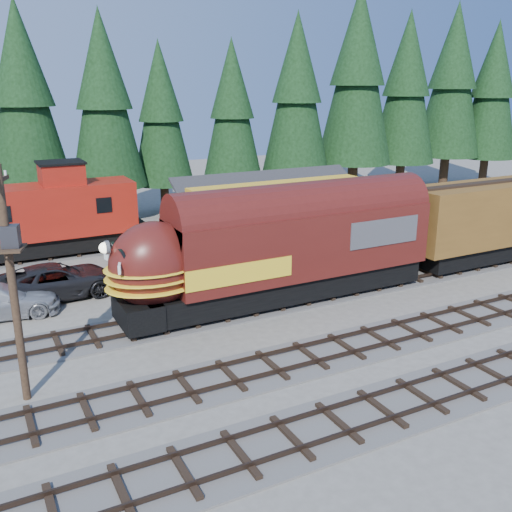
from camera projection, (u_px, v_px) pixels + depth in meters
name	position (u px, v px, depth m)	size (l,w,h in m)	color
ground	(392.00, 315.00, 27.72)	(120.00, 120.00, 0.00)	#6B665B
track_siding	(475.00, 263.00, 35.52)	(68.00, 3.20, 0.33)	#4C4947
track_spur	(100.00, 249.00, 38.55)	(32.00, 3.20, 0.33)	#4C4947
depot	(284.00, 214.00, 35.77)	(12.80, 7.00, 5.30)	gold
conifer_backdrop	(263.00, 90.00, 47.33)	(81.07, 22.24, 16.95)	black
locomotive	(271.00, 254.00, 28.33)	(17.16, 3.41, 4.67)	black
boxcar	(507.00, 216.00, 35.79)	(15.02, 3.22, 4.72)	black
caboose	(49.00, 215.00, 36.41)	(10.89, 3.16, 5.66)	black
utility_pole	(12.00, 272.00, 19.02)	(1.30, 1.97, 8.38)	black
pickup_truck_a	(56.00, 281.00, 29.81)	(3.00, 6.51, 1.81)	black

